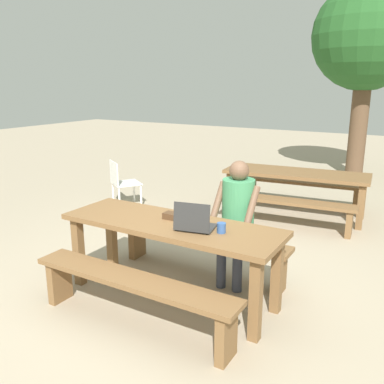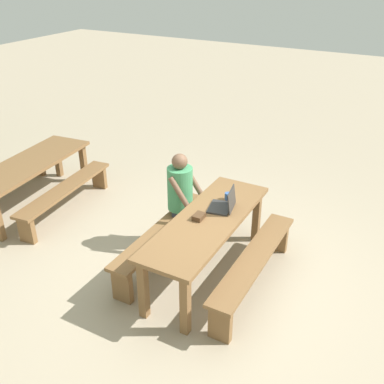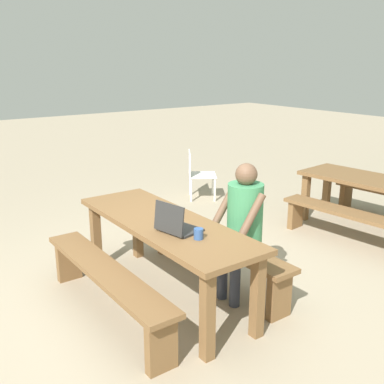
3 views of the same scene
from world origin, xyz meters
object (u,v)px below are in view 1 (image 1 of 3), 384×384
person_seated (237,213)px  plastic_chair (122,182)px  coffee_mug (221,228)px  picnic_table_mid (296,178)px  small_pouch (172,216)px  laptop (195,223)px  picnic_table_front (171,234)px  tree_left (367,38)px

person_seated → plastic_chair: 3.30m
coffee_mug → picnic_table_mid: bearing=95.1°
small_pouch → coffee_mug: 0.59m
laptop → small_pouch: size_ratio=2.42×
picnic_table_front → coffee_mug: coffee_mug is taller
plastic_chair → tree_left: (3.00, 4.52, 2.55)m
small_pouch → plastic_chair: bearing=138.6°
picnic_table_mid → small_pouch: bearing=-101.2°
person_seated → picnic_table_mid: (-0.17, 2.60, -0.16)m
coffee_mug → plastic_chair: (-2.98, 2.21, -0.40)m
small_pouch → picnic_table_mid: small_pouch is taller
picnic_table_mid → laptop: bearing=-94.8°
coffee_mug → picnic_table_mid: size_ratio=0.04×
small_pouch → person_seated: size_ratio=0.12×
picnic_table_front → laptop: bearing=-13.8°
picnic_table_mid → tree_left: 4.27m
laptop → picnic_table_mid: (-0.05, 3.25, -0.23)m
laptop → picnic_table_mid: bearing=-100.6°
laptop → tree_left: bearing=-103.6°
plastic_chair → laptop: bearing=173.9°
plastic_chair → person_seated: bearing=-176.0°
picnic_table_mid → tree_left: (0.31, 3.54, 2.36)m
coffee_mug → plastic_chair: coffee_mug is taller
person_seated → tree_left: 6.52m
plastic_chair → picnic_table_mid: 2.87m
small_pouch → plastic_chair: 3.21m
laptop → small_pouch: 0.39m
picnic_table_front → small_pouch: (-0.04, 0.09, 0.15)m
laptop → person_seated: (0.12, 0.65, -0.07)m
small_pouch → person_seated: person_seated is taller
plastic_chair → tree_left: bearing=-90.0°
picnic_table_front → laptop: size_ratio=5.67×
coffee_mug → tree_left: size_ratio=0.02×
picnic_table_mid → picnic_table_front: bearing=-100.3°
laptop → person_seated: 0.66m
picnic_table_front → coffee_mug: (0.54, -0.01, 0.16)m
coffee_mug → plastic_chair: 3.73m
small_pouch → picnic_table_mid: 3.11m
plastic_chair → picnic_table_mid: (2.69, 0.98, 0.19)m
picnic_table_front → person_seated: 0.72m
coffee_mug → person_seated: 0.60m
person_seated → plastic_chair: size_ratio=1.67×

